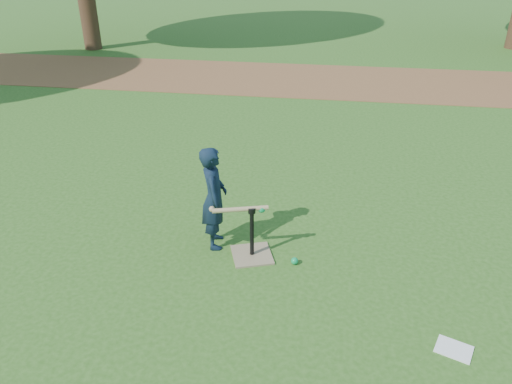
# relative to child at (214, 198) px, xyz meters

# --- Properties ---
(ground) EXTENTS (80.00, 80.00, 0.00)m
(ground) POSITION_rel_child_xyz_m (0.06, -0.36, -0.60)
(ground) COLOR #285116
(ground) RESTS_ON ground
(dirt_strip) EXTENTS (24.00, 3.00, 0.01)m
(dirt_strip) POSITION_rel_child_xyz_m (0.06, 7.14, -0.60)
(dirt_strip) COLOR brown
(dirt_strip) RESTS_ON ground
(child) EXTENTS (0.38, 0.49, 1.21)m
(child) POSITION_rel_child_xyz_m (0.00, 0.00, 0.00)
(child) COLOR black
(child) RESTS_ON ground
(wiffle_ball_ground) EXTENTS (0.08, 0.08, 0.08)m
(wiffle_ball_ground) POSITION_rel_child_xyz_m (0.94, -0.26, -0.56)
(wiffle_ball_ground) COLOR #0D924D
(wiffle_ball_ground) RESTS_ON ground
(clipboard) EXTENTS (0.36, 0.33, 0.01)m
(clipboard) POSITION_rel_child_xyz_m (2.41, -1.30, -0.60)
(clipboard) COLOR white
(clipboard) RESTS_ON ground
(batting_tee) EXTENTS (0.55, 0.55, 0.61)m
(batting_tee) POSITION_rel_child_xyz_m (0.45, -0.18, -0.49)
(batting_tee) COLOR #8A7657
(batting_tee) RESTS_ON ground
(swing_action) EXTENTS (0.63, 0.22, 0.09)m
(swing_action) POSITION_rel_child_xyz_m (0.35, -0.19, -0.01)
(swing_action) COLOR tan
(swing_action) RESTS_ON ground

